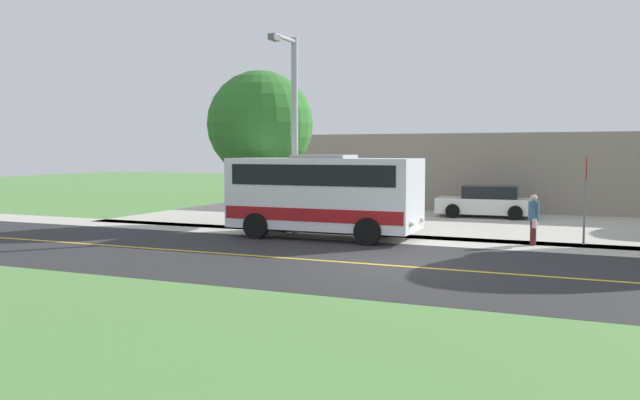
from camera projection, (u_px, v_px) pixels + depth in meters
name	position (u px, v px, depth m)	size (l,w,h in m)	color
ground_plane	(386.00, 265.00, 17.13)	(120.00, 120.00, 0.00)	#548442
road_surface	(386.00, 265.00, 17.13)	(8.00, 100.00, 0.01)	#28282B
sidewalk	(432.00, 241.00, 21.90)	(2.40, 100.00, 0.01)	#B2ADA3
parking_lot_surface	(541.00, 223.00, 27.35)	(14.00, 36.00, 0.01)	#B2ADA3
road_centre_line	(386.00, 265.00, 17.13)	(0.16, 100.00, 0.00)	gold
shuttle_bus_front	(324.00, 192.00, 22.60)	(2.72, 6.69, 2.90)	white
pedestrian_with_bags	(534.00, 218.00, 20.79)	(0.72, 0.34, 1.64)	#4C1919
stop_sign	(586.00, 184.00, 20.73)	(0.76, 0.07, 2.88)	slate
street_light_pole	(293.00, 126.00, 23.25)	(1.97, 0.24, 7.08)	#9E9EA3
parked_car_near	(487.00, 202.00, 29.68)	(2.20, 4.49, 1.45)	white
tree_curbside	(260.00, 124.00, 26.60)	(4.37, 4.37, 6.33)	#4C3826
commercial_building	(490.00, 170.00, 36.81)	(10.00, 20.47, 3.93)	gray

